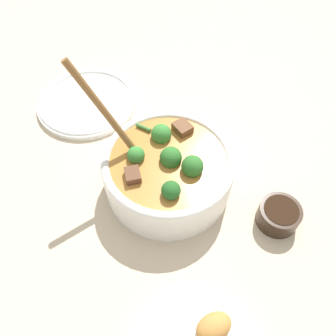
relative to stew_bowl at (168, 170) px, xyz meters
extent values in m
plane|color=#C6B293|center=(0.00, 0.00, -0.05)|extent=(4.00, 4.00, 0.00)
cylinder|color=white|center=(0.00, 0.00, -0.01)|extent=(0.24, 0.24, 0.08)
torus|color=white|center=(0.00, 0.00, 0.03)|extent=(0.24, 0.24, 0.02)
cylinder|color=#B27533|center=(0.00, 0.00, 0.00)|extent=(0.22, 0.22, 0.05)
sphere|color=#387F33|center=(-0.05, -0.02, 0.04)|extent=(0.03, 0.03, 0.03)
cylinder|color=#6B9956|center=(-0.05, -0.02, 0.02)|extent=(0.01, 0.01, 0.01)
sphere|color=#2D6B28|center=(0.05, -0.01, 0.04)|extent=(0.04, 0.04, 0.04)
cylinder|color=#6B9956|center=(0.05, -0.01, 0.01)|extent=(0.01, 0.01, 0.02)
sphere|color=#2D6B28|center=(0.01, 0.00, 0.04)|extent=(0.04, 0.04, 0.04)
cylinder|color=#6B9956|center=(0.01, 0.00, 0.01)|extent=(0.01, 0.01, 0.02)
sphere|color=#235B23|center=(0.03, -0.06, 0.04)|extent=(0.03, 0.03, 0.03)
cylinder|color=#6B9956|center=(0.03, -0.06, 0.02)|extent=(0.01, 0.01, 0.01)
sphere|color=#387F33|center=(-0.03, 0.04, 0.04)|extent=(0.04, 0.04, 0.04)
cylinder|color=#6B9956|center=(-0.03, 0.04, 0.01)|extent=(0.01, 0.01, 0.02)
cube|color=brown|center=(-0.04, -0.06, 0.03)|extent=(0.04, 0.04, 0.02)
cube|color=brown|center=(0.00, 0.07, 0.03)|extent=(0.04, 0.04, 0.02)
cylinder|color=#3D7533|center=(-0.07, 0.05, 0.04)|extent=(0.03, 0.01, 0.01)
ellipsoid|color=brown|center=(-0.06, 0.00, 0.03)|extent=(0.04, 0.03, 0.01)
cylinder|color=brown|center=(-0.11, -0.01, 0.11)|extent=(0.11, 0.02, 0.18)
cylinder|color=black|center=(0.21, 0.00, -0.03)|extent=(0.07, 0.07, 0.04)
cylinder|color=black|center=(0.21, 0.00, -0.02)|extent=(0.06, 0.06, 0.01)
cylinder|color=white|center=(-0.26, 0.14, -0.05)|extent=(0.23, 0.23, 0.01)
torus|color=white|center=(-0.26, 0.14, -0.04)|extent=(0.23, 0.23, 0.01)
ellipsoid|color=#BC7F3D|center=(0.16, -0.22, -0.02)|extent=(0.06, 0.07, 0.03)
camera|label=1|loc=(0.13, -0.33, 0.49)|focal=35.00mm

